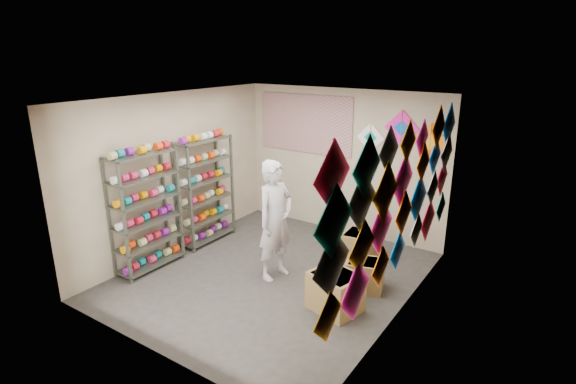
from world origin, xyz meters
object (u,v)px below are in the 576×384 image
Objects in this scene: shopkeeper at (275,220)px; shelf_rack_back at (205,191)px; carton_c at (359,246)px; carton_b at (365,275)px; shelf_rack_front at (146,212)px; carton_a at (335,292)px.

shelf_rack_back is at bearing 85.98° from shopkeeper.
shelf_rack_back is at bearing -167.50° from carton_c.
shopkeeper is 3.45× the size of carton_b.
shopkeeper is 3.44× the size of carton_c.
shelf_rack_front is 2.03m from shopkeeper.
carton_b is at bearing 97.05° from carton_a.
shelf_rack_back is 3.22m from carton_b.
shopkeeper reaches higher than carton_b.
shopkeeper is (1.83, -0.42, -0.03)m from shelf_rack_back.
shelf_rack_back is 1.88m from shopkeeper.
carton_c reaches higher than carton_b.
shelf_rack_front is 1.30m from shelf_rack_back.
shelf_rack_front is at bearing -90.00° from shelf_rack_back.
shelf_rack_front and shelf_rack_back have the same top height.
carton_a is at bearing -80.76° from carton_c.
carton_c is at bearing 118.35° from carton_a.
carton_c is at bearing 104.68° from carton_b.
shelf_rack_front is 3.57× the size of carton_b.
shelf_rack_back reaches higher than shopkeeper.
carton_b is (3.13, -0.01, -0.73)m from shelf_rack_back.
shelf_rack_back is at bearing 164.17° from carton_b.
carton_c is (-0.49, 0.84, 0.02)m from carton_b.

